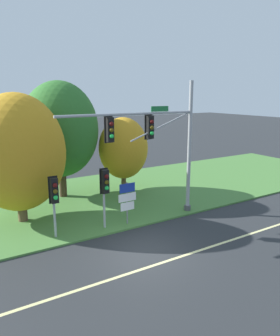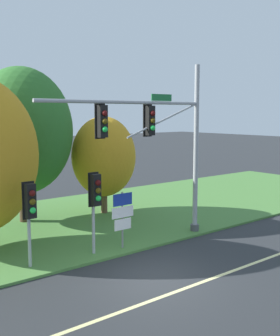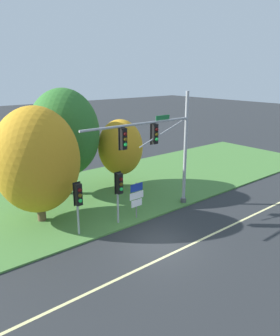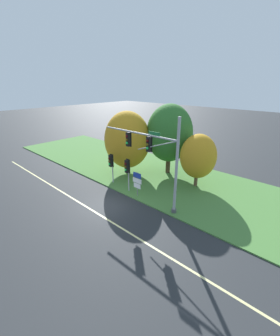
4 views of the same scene
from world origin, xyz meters
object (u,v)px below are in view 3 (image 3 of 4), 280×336
traffic_signal_mast (162,143)px  tree_nearest_road (37,160)px  route_sign_post (137,196)px  pedestrian_signal_further_along (119,187)px  tree_left_of_mast (64,133)px  tree_behind_signpost (120,147)px  pedestrian_signal_near_kerb (78,198)px

traffic_signal_mast → tree_nearest_road: bearing=152.5°
route_sign_post → pedestrian_signal_further_along: bearing=179.4°
pedestrian_signal_further_along → tree_left_of_mast: 6.93m
traffic_signal_mast → tree_behind_signpost: traffic_signal_mast is taller
route_sign_post → tree_left_of_mast: tree_left_of_mast is taller
traffic_signal_mast → pedestrian_signal_further_along: 3.94m
pedestrian_signal_near_kerb → tree_nearest_road: bearing=105.4°
pedestrian_signal_near_kerb → tree_behind_signpost: size_ratio=0.59×
route_sign_post → tree_behind_signpost: (2.86, 5.59, 1.68)m
pedestrian_signal_further_along → tree_behind_signpost: tree_behind_signpost is taller
traffic_signal_mast → tree_behind_signpost: bearing=81.3°
pedestrian_signal_further_along → route_sign_post: (1.29, -0.01, -0.92)m
tree_nearest_road → pedestrian_signal_further_along: bearing=-44.8°
pedestrian_signal_further_along → tree_nearest_road: 5.08m
pedestrian_signal_near_kerb → tree_nearest_road: tree_nearest_road is taller
pedestrian_signal_near_kerb → tree_behind_signpost: (6.71, 5.36, 0.86)m
traffic_signal_mast → tree_nearest_road: size_ratio=1.16×
pedestrian_signal_near_kerb → route_sign_post: pedestrian_signal_near_kerb is taller
tree_left_of_mast → traffic_signal_mast: bearing=-63.3°
pedestrian_signal_further_along → pedestrian_signal_near_kerb: bearing=175.3°
tree_nearest_road → tree_left_of_mast: size_ratio=0.90×
route_sign_post → tree_behind_signpost: size_ratio=0.44×
traffic_signal_mast → route_sign_post: 3.68m
pedestrian_signal_near_kerb → tree_behind_signpost: bearing=38.6°
tree_nearest_road → pedestrian_signal_near_kerb: bearing=-74.6°
pedestrian_signal_further_along → tree_left_of_mast: size_ratio=0.42×
traffic_signal_mast → tree_left_of_mast: (-3.34, 6.65, 0.05)m
pedestrian_signal_near_kerb → tree_nearest_road: size_ratio=0.44×
tree_left_of_mast → tree_behind_signpost: 4.56m
pedestrian_signal_further_along → tree_nearest_road: bearing=135.2°
traffic_signal_mast → pedestrian_signal_further_along: traffic_signal_mast is taller
traffic_signal_mast → tree_left_of_mast: bearing=116.7°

